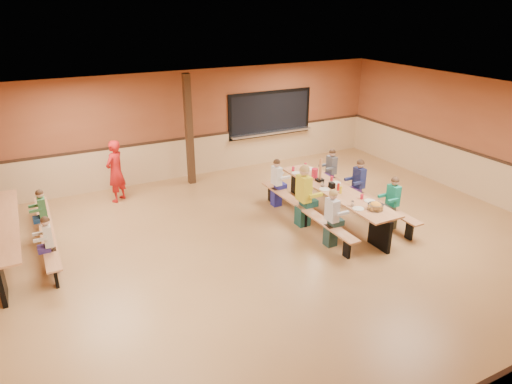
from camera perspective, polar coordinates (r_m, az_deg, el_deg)
ground at (r=9.36m, az=2.45°, el=-7.36°), size 12.00×12.00×0.00m
room_envelope at (r=9.03m, az=2.53°, el=-3.56°), size 12.04×10.04×3.02m
kitchen_pass_through at (r=14.07m, az=1.79°, el=9.52°), size 2.78×0.28×1.38m
structural_post at (r=12.46m, az=-8.36°, el=7.62°), size 0.18×0.18×3.00m
cafeteria_table_main at (r=10.63m, az=9.83°, el=-0.71°), size 1.91×3.70×0.74m
cafeteria_table_second at (r=10.19m, az=-29.40°, el=-4.55°), size 1.91×3.70×0.74m
seated_child_white_left at (r=9.41m, az=9.43°, el=-3.29°), size 0.37×0.31×1.22m
seated_adult_yellow at (r=10.16m, az=5.96°, el=-0.52°), size 0.47×0.38×1.41m
seated_child_grey_left at (r=11.14m, az=2.58°, el=1.12°), size 0.36×0.29×1.19m
seated_child_teal_right at (r=10.43m, az=16.68°, el=-1.38°), size 0.36×0.30×1.20m
seated_child_navy_right at (r=11.21m, az=12.69°, el=0.85°), size 0.39×0.32×1.25m
seated_child_char_right at (r=12.02m, az=9.37°, el=2.49°), size 0.36×0.30×1.20m
seated_child_green_sec at (r=10.50m, az=-25.00°, el=-2.68°), size 0.33×0.27×1.13m
seated_child_tan_sec at (r=9.24m, az=-24.40°, el=-6.04°), size 0.32×0.26×1.11m
standing_woman at (r=11.88m, az=-17.16°, el=2.50°), size 0.68×0.67×1.58m
punch_pitcher at (r=11.15m, az=7.34°, el=2.36°), size 0.16×0.16×0.22m
chip_bowl at (r=9.66m, az=14.71°, el=-1.72°), size 0.32×0.32×0.15m
napkin_dispenser at (r=10.58m, az=9.46°, el=0.85°), size 0.10×0.14×0.13m
condiment_mustard at (r=10.30m, az=10.55°, el=0.27°), size 0.06×0.06×0.17m
condiment_ketchup at (r=10.45m, az=10.25°, el=0.64°), size 0.06×0.06×0.17m
table_paddle at (r=10.91m, az=8.00°, el=2.02°), size 0.16×0.16×0.56m
place_settings at (r=10.52m, az=9.92°, el=0.64°), size 0.65×3.30×0.11m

